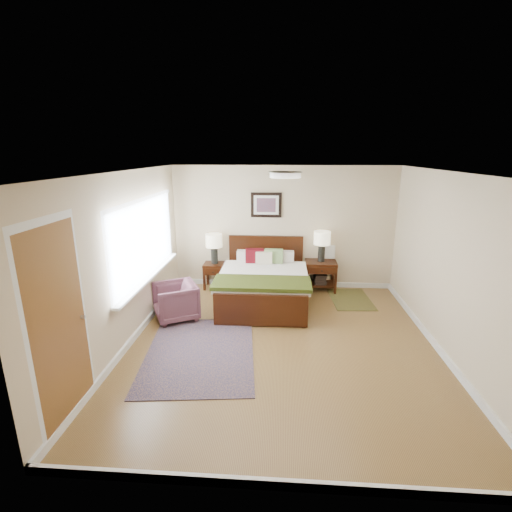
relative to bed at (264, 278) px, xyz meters
name	(u,v)px	position (x,y,z in m)	size (l,w,h in m)	color
floor	(282,343)	(0.35, -1.52, -0.49)	(5.00, 5.00, 0.00)	brown
back_wall	(283,228)	(0.35, 0.98, 0.76)	(4.50, 0.04, 2.50)	#C5AF8F
front_wall	(284,360)	(0.35, -4.02, 0.76)	(4.50, 0.04, 2.50)	#C5AF8F
left_wall	(127,260)	(-1.90, -1.52, 0.76)	(0.04, 5.00, 2.50)	#C5AF8F
right_wall	(449,267)	(2.60, -1.52, 0.76)	(0.04, 5.00, 2.50)	#C5AF8F
ceiling	(285,172)	(0.35, -1.52, 2.01)	(4.50, 5.00, 0.02)	white
window	(147,240)	(-1.85, -0.82, 0.88)	(0.11, 2.72, 1.32)	silver
door	(60,327)	(-1.88, -3.27, 0.58)	(0.06, 1.00, 2.18)	silver
ceil_fixture	(285,175)	(0.35, -1.52, 1.97)	(0.44, 0.44, 0.08)	white
bed	(264,278)	(0.00, 0.00, 0.00)	(1.65, 1.99, 1.07)	black
wall_art	(266,205)	(0.00, 0.95, 1.23)	(0.62, 0.05, 0.50)	black
nightstand_left	(215,269)	(-1.05, 0.73, -0.08)	(0.45, 0.40, 0.53)	black
nightstand_right	(320,273)	(1.13, 0.73, -0.12)	(0.62, 0.47, 0.62)	black
lamp_left	(214,243)	(-1.05, 0.75, 0.46)	(0.33, 0.33, 0.61)	black
lamp_right	(322,241)	(1.13, 0.75, 0.55)	(0.33, 0.33, 0.61)	black
armchair	(176,301)	(-1.45, -0.78, -0.18)	(0.67, 0.69, 0.63)	brown
rug_persian	(200,352)	(-0.81, -1.86, -0.49)	(1.50, 2.12, 0.01)	#0C163C
rug_navy	(351,299)	(1.67, 0.28, -0.49)	(0.73, 1.10, 0.01)	black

